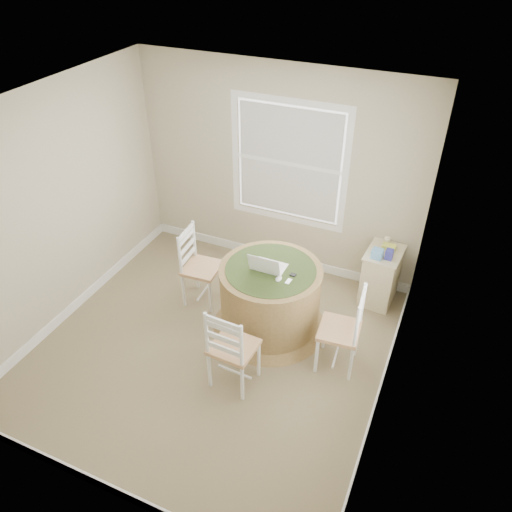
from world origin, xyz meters
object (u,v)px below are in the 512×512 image
at_px(chair_near, 234,347).
at_px(laptop, 268,266).
at_px(corner_chest, 380,276).
at_px(round_table, 270,296).
at_px(chair_right, 339,330).
at_px(chair_left, 202,268).

bearing_deg(chair_near, laptop, -85.47).
bearing_deg(corner_chest, round_table, -133.18).
xyz_separation_m(round_table, laptop, (-0.03, -0.01, 0.40)).
relative_size(round_table, chair_right, 1.36).
bearing_deg(laptop, round_table, -167.79).
relative_size(chair_left, chair_near, 1.00).
relative_size(laptop, corner_chest, 0.50).
bearing_deg(chair_near, corner_chest, -115.80).
xyz_separation_m(chair_left, corner_chest, (1.92, 0.85, -0.13)).
xyz_separation_m(chair_left, chair_right, (1.76, -0.36, 0.00)).
distance_m(round_table, corner_chest, 1.40).
bearing_deg(chair_near, chair_right, -140.32).
xyz_separation_m(round_table, chair_right, (0.85, -0.25, 0.04)).
xyz_separation_m(round_table, chair_near, (-0.01, -0.89, 0.04)).
relative_size(chair_near, laptop, 2.72).
xyz_separation_m(chair_left, chair_near, (0.89, -0.99, 0.00)).
height_order(chair_near, laptop, laptop).
bearing_deg(chair_left, chair_near, -141.79).
relative_size(chair_left, laptop, 2.72).
bearing_deg(chair_left, corner_chest, -69.80).
xyz_separation_m(chair_near, corner_chest, (1.03, 1.84, -0.13)).
height_order(chair_right, corner_chest, chair_right).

